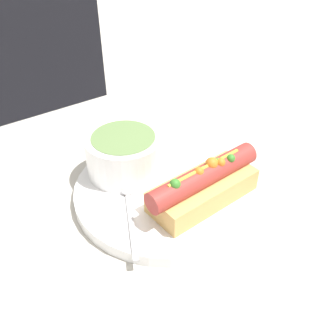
# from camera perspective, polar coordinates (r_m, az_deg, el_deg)

# --- Properties ---
(ground_plane) EXTENTS (4.00, 4.00, 0.00)m
(ground_plane) POSITION_cam_1_polar(r_m,az_deg,el_deg) (0.58, -0.00, -3.84)
(ground_plane) COLOR #BCB7AD
(dinner_plate) EXTENTS (0.27, 0.27, 0.02)m
(dinner_plate) POSITION_cam_1_polar(r_m,az_deg,el_deg) (0.57, -0.00, -3.18)
(dinner_plate) COLOR white
(dinner_plate) RESTS_ON ground_plane
(hot_dog) EXTENTS (0.18, 0.07, 0.06)m
(hot_dog) POSITION_cam_1_polar(r_m,az_deg,el_deg) (0.53, 5.15, -2.48)
(hot_dog) COLOR tan
(hot_dog) RESTS_ON dinner_plate
(soup_bowl) EXTENTS (0.11, 0.11, 0.06)m
(soup_bowl) POSITION_cam_1_polar(r_m,az_deg,el_deg) (0.58, -6.36, 2.27)
(soup_bowl) COLOR white
(soup_bowl) RESTS_ON dinner_plate
(spoon) EXTENTS (0.08, 0.14, 0.01)m
(spoon) POSITION_cam_1_polar(r_m,az_deg,el_deg) (0.54, -5.75, -4.52)
(spoon) COLOR #B7B7BC
(spoon) RESTS_ON dinner_plate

